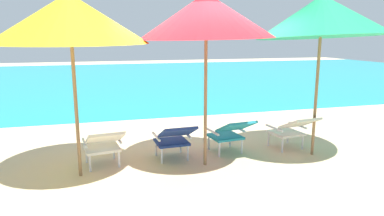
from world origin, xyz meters
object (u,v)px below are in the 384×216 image
(lounge_chair_near_right, at_px, (230,132))
(lounge_chair_near_left, at_px, (174,138))
(beach_umbrella_center, at_px, (206,16))
(beach_umbrella_right, at_px, (322,16))
(lounge_chair_far_right, at_px, (292,129))
(lounge_chair_far_left, at_px, (103,144))
(beach_umbrella_left, at_px, (70,18))

(lounge_chair_near_right, bearing_deg, lounge_chair_near_left, -175.92)
(beach_umbrella_center, distance_m, beach_umbrella_right, 1.94)
(lounge_chair_near_left, bearing_deg, lounge_chair_far_right, -0.30)
(lounge_chair_near_right, bearing_deg, lounge_chair_far_left, -177.30)
(lounge_chair_near_right, distance_m, beach_umbrella_center, 2.01)
(lounge_chair_near_left, distance_m, beach_umbrella_left, 2.37)
(beach_umbrella_left, distance_m, beach_umbrella_center, 1.91)
(lounge_chair_near_right, xyz_separation_m, lounge_chair_far_right, (1.15, -0.08, 0.00))
(beach_umbrella_center, relative_size, beach_umbrella_right, 0.95)
(lounge_chair_near_left, relative_size, lounge_chair_far_right, 0.97)
(beach_umbrella_left, bearing_deg, lounge_chair_near_left, 8.43)
(lounge_chair_near_right, height_order, lounge_chair_far_right, same)
(lounge_chair_near_left, distance_m, lounge_chair_near_right, 1.00)
(beach_umbrella_left, bearing_deg, lounge_chair_far_left, 28.28)
(beach_umbrella_left, distance_m, beach_umbrella_right, 3.85)
(lounge_chair_far_right, bearing_deg, beach_umbrella_center, -171.21)
(lounge_chair_near_left, distance_m, beach_umbrella_center, 1.97)
(lounge_chair_near_left, xyz_separation_m, beach_umbrella_center, (0.44, -0.27, 1.90))
(lounge_chair_near_right, bearing_deg, lounge_chair_far_right, -4.10)
(lounge_chair_near_right, bearing_deg, beach_umbrella_right, -15.09)
(lounge_chair_near_left, xyz_separation_m, lounge_chair_far_right, (2.15, -0.01, 0.00))
(lounge_chair_far_left, distance_m, beach_umbrella_right, 4.00)
(lounge_chair_far_right, bearing_deg, beach_umbrella_left, -176.73)
(beach_umbrella_left, height_order, beach_umbrella_center, beach_umbrella_center)
(lounge_chair_far_left, relative_size, beach_umbrella_left, 0.36)
(lounge_chair_near_right, relative_size, beach_umbrella_left, 0.36)
(lounge_chair_near_left, relative_size, beach_umbrella_left, 0.35)
(lounge_chair_far_left, distance_m, lounge_chair_near_right, 2.11)
(beach_umbrella_right, bearing_deg, lounge_chair_near_right, 164.91)
(beach_umbrella_center, bearing_deg, lounge_chair_near_right, 31.81)
(lounge_chair_near_left, bearing_deg, lounge_chair_far_left, -178.54)
(lounge_chair_near_left, distance_m, lounge_chair_far_right, 2.15)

